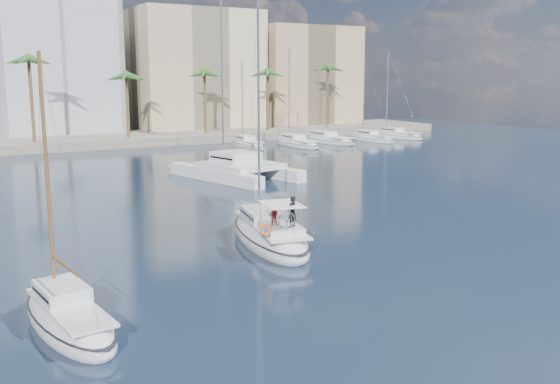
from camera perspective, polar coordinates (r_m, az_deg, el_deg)
ground at (r=34.63m, az=3.41°, el=-5.52°), size 160.00×160.00×0.00m
quay at (r=91.02m, az=-18.40°, el=4.40°), size 120.00×14.00×1.20m
building_beige at (r=105.72m, az=-7.83°, el=10.73°), size 20.00×14.00×20.00m
building_tan_right at (r=113.18m, az=2.13°, el=10.30°), size 18.00×12.00×18.00m
palm_centre at (r=86.66m, az=-18.21°, el=10.54°), size 3.60×3.60×12.30m
palm_right at (r=99.61m, az=1.61°, el=11.00°), size 3.60×3.60×12.30m
main_sloop at (r=36.39m, az=-0.95°, el=-3.88°), size 5.57×11.01×15.64m
small_sloop at (r=25.79m, az=-18.76°, el=-10.88°), size 3.23×7.98×11.16m
catamaran at (r=59.22m, az=-3.95°, el=2.39°), size 9.01×13.70×18.30m
seagull at (r=33.12m, az=0.28°, el=-5.71°), size 1.22×0.52×0.22m
moored_yacht_a at (r=84.55m, az=-2.93°, el=4.08°), size 3.37×9.52×11.90m
moored_yacht_b at (r=86.00m, az=1.54°, el=4.20°), size 3.32×10.83×13.72m
moored_yacht_c at (r=91.20m, az=4.36°, el=4.54°), size 3.98×12.33×15.54m
moored_yacht_d at (r=93.46m, az=8.36°, el=4.60°), size 3.52×9.55×11.90m
moored_yacht_e at (r=99.12m, az=10.59°, el=4.88°), size 4.61×11.11×13.72m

